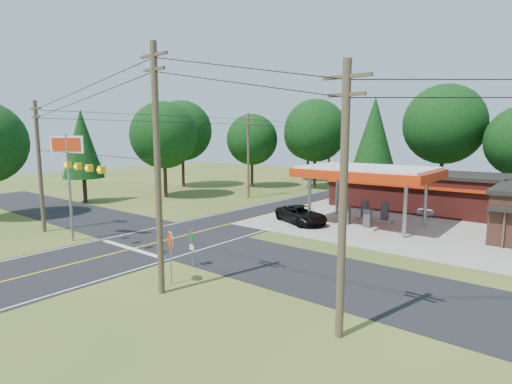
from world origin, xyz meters
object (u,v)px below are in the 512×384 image
Objects in this scene: gas_canopy at (368,174)px; suv_car at (301,215)px; sedan_car at (431,208)px; octagonal_stop_sign at (170,244)px; big_stop_sign at (68,161)px.

gas_canopy is 2.00× the size of suv_car.
sedan_car is (3.00, 7.98, -3.62)m from gas_canopy.
gas_canopy is 6.46m from suv_car.
octagonal_stop_sign is (-5.00, -26.99, 1.42)m from sedan_car.
suv_car is 16.26m from octagonal_stop_sign.
octagonal_stop_sign is at bearing -96.00° from gas_canopy.
gas_canopy is at bearing -107.60° from sedan_car.
gas_canopy is 3.86× the size of octagonal_stop_sign.
big_stop_sign reaches higher than sedan_car.
suv_car is at bearing 57.67° from big_stop_sign.
big_stop_sign is at bearing -120.18° from sedan_car.
gas_canopy is 19.25m from octagonal_stop_sign.
big_stop_sign is 2.73× the size of octagonal_stop_sign.
sedan_car is at bearing 79.51° from octagonal_stop_sign.
gas_canopy is at bearing -31.57° from suv_car.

